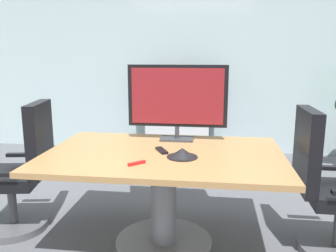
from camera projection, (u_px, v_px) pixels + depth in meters
ground_plane at (148, 244)px, 2.77m from camera, size 7.23×7.23×0.00m
wall_back_glass_partition at (182, 63)px, 5.26m from camera, size 6.23×0.10×2.67m
conference_table at (164, 177)px, 2.67m from camera, size 1.77×1.16×0.75m
office_chair_left at (22, 178)px, 2.93m from camera, size 0.63×0.61×1.09m
office_chair_right at (328, 195)px, 2.58m from camera, size 0.60×0.57×1.09m
tv_monitor at (177, 98)px, 2.95m from camera, size 0.84×0.18×0.64m
wall_display_unit at (178, 126)px, 5.10m from camera, size 1.20×0.36×1.31m
conference_phone at (182, 153)px, 2.49m from camera, size 0.22×0.22×0.07m
remote_control at (162, 150)px, 2.64m from camera, size 0.12×0.17×0.02m
whiteboard_marker at (137, 163)px, 2.33m from camera, size 0.11×0.11×0.02m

